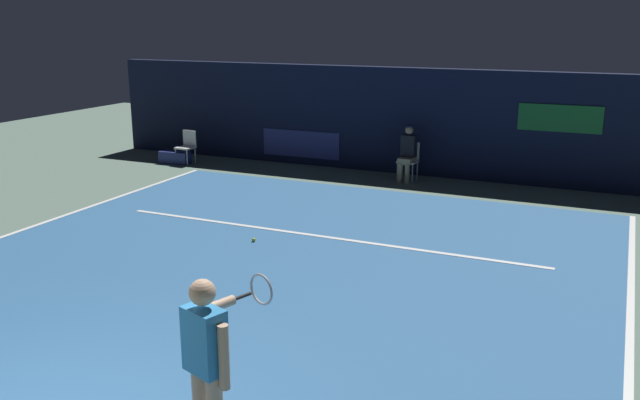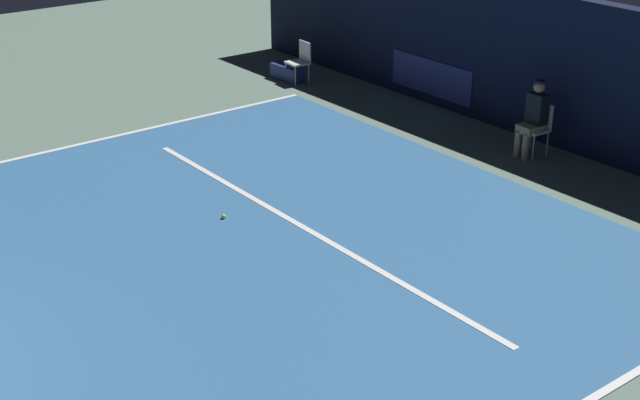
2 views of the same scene
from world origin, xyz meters
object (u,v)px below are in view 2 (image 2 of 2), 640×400
at_px(equipment_bag, 287,73).
at_px(courtside_chair_near, 300,60).
at_px(tennis_ball, 224,216).
at_px(line_judge_on_chair, 534,117).

bearing_deg(equipment_bag, courtside_chair_near, 16.80).
bearing_deg(tennis_ball, equipment_bag, 136.59).
height_order(courtside_chair_near, equipment_bag, courtside_chair_near).
distance_m(courtside_chair_near, tennis_ball, 7.02).
relative_size(tennis_ball, equipment_bag, 0.08).
xyz_separation_m(courtside_chair_near, equipment_bag, (-0.32, -0.11, -0.34)).
height_order(courtside_chair_near, tennis_ball, courtside_chair_near).
height_order(line_judge_on_chair, tennis_ball, line_judge_on_chair).
distance_m(courtside_chair_near, equipment_bag, 0.48).
bearing_deg(tennis_ball, courtside_chair_near, 134.13).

